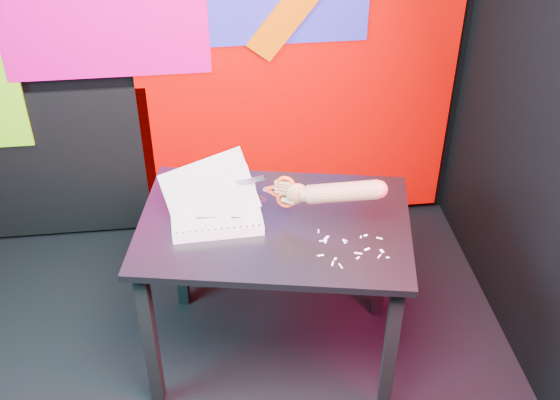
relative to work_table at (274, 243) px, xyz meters
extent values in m
cube|color=#C40200|center=(0.23, 0.97, 0.21)|extent=(1.60, 0.02, 1.60)
cube|color=black|center=(-1.17, 0.97, -0.19)|extent=(1.30, 0.02, 0.85)
cube|color=black|center=(-0.52, -0.20, -0.28)|extent=(0.06, 0.06, 0.72)
cube|color=black|center=(-0.41, 0.38, -0.28)|extent=(0.06, 0.06, 0.72)
cube|color=black|center=(0.41, -0.38, -0.28)|extent=(0.06, 0.06, 0.72)
cube|color=black|center=(0.52, 0.20, -0.28)|extent=(0.06, 0.06, 0.72)
cube|color=#38383B|center=(0.00, 0.00, 0.09)|extent=(1.18, 0.90, 0.03)
cube|color=white|center=(-0.22, 0.04, 0.13)|extent=(0.36, 0.27, 0.04)
cube|color=white|center=(-0.22, 0.04, 0.15)|extent=(0.36, 0.27, 0.00)
cube|color=white|center=(-0.22, 0.04, 0.15)|extent=(0.36, 0.26, 0.11)
cube|color=white|center=(-0.23, 0.06, 0.18)|extent=(0.38, 0.25, 0.18)
cube|color=white|center=(-0.24, 0.07, 0.22)|extent=(0.40, 0.22, 0.26)
cylinder|color=black|center=(-0.38, -0.08, 0.15)|extent=(0.01, 0.01, 0.00)
cylinder|color=black|center=(-0.35, -0.08, 0.15)|extent=(0.01, 0.01, 0.00)
cylinder|color=black|center=(-0.33, -0.08, 0.15)|extent=(0.01, 0.01, 0.00)
cylinder|color=black|center=(-0.30, -0.08, 0.15)|extent=(0.01, 0.01, 0.00)
cylinder|color=black|center=(-0.28, -0.08, 0.15)|extent=(0.01, 0.01, 0.00)
cylinder|color=black|center=(-0.26, -0.07, 0.15)|extent=(0.01, 0.01, 0.00)
cylinder|color=black|center=(-0.23, -0.07, 0.15)|extent=(0.01, 0.01, 0.00)
cylinder|color=black|center=(-0.21, -0.07, 0.15)|extent=(0.01, 0.01, 0.00)
cylinder|color=black|center=(-0.18, -0.07, 0.15)|extent=(0.01, 0.01, 0.00)
cylinder|color=black|center=(-0.16, -0.07, 0.15)|extent=(0.01, 0.01, 0.00)
cylinder|color=black|center=(-0.14, -0.07, 0.15)|extent=(0.01, 0.01, 0.00)
cylinder|color=black|center=(-0.11, -0.07, 0.15)|extent=(0.01, 0.01, 0.00)
cylinder|color=black|center=(-0.09, -0.07, 0.15)|extent=(0.01, 0.01, 0.00)
cylinder|color=black|center=(-0.06, -0.07, 0.15)|extent=(0.01, 0.01, 0.00)
cylinder|color=black|center=(-0.39, 0.15, 0.15)|extent=(0.01, 0.01, 0.00)
cylinder|color=black|center=(-0.36, 0.15, 0.15)|extent=(0.01, 0.01, 0.00)
cylinder|color=black|center=(-0.34, 0.15, 0.15)|extent=(0.01, 0.01, 0.00)
cylinder|color=black|center=(-0.31, 0.16, 0.15)|extent=(0.01, 0.01, 0.00)
cylinder|color=black|center=(-0.29, 0.16, 0.15)|extent=(0.01, 0.01, 0.00)
cylinder|color=black|center=(-0.27, 0.16, 0.15)|extent=(0.01, 0.01, 0.00)
cylinder|color=black|center=(-0.24, 0.16, 0.15)|extent=(0.01, 0.01, 0.00)
cylinder|color=black|center=(-0.22, 0.16, 0.15)|extent=(0.01, 0.01, 0.00)
cylinder|color=black|center=(-0.19, 0.16, 0.15)|extent=(0.01, 0.01, 0.00)
cylinder|color=black|center=(-0.17, 0.16, 0.15)|extent=(0.01, 0.01, 0.00)
cylinder|color=black|center=(-0.15, 0.16, 0.15)|extent=(0.01, 0.01, 0.00)
cylinder|color=black|center=(-0.12, 0.16, 0.15)|extent=(0.01, 0.01, 0.00)
cylinder|color=black|center=(-0.10, 0.16, 0.15)|extent=(0.01, 0.01, 0.00)
cylinder|color=black|center=(-0.07, 0.17, 0.15)|extent=(0.01, 0.01, 0.00)
cube|color=black|center=(-0.31, 0.09, 0.15)|extent=(0.06, 0.01, 0.00)
cube|color=black|center=(-0.21, 0.07, 0.15)|extent=(0.05, 0.01, 0.00)
cube|color=black|center=(-0.26, 0.00, 0.15)|extent=(0.08, 0.01, 0.00)
cube|color=black|center=(-0.15, -0.01, 0.15)|extent=(0.04, 0.01, 0.00)
cube|color=#9A9AAB|center=(-0.09, 0.07, 0.27)|extent=(0.13, 0.05, 0.07)
cube|color=#9A9AAB|center=(-0.09, 0.07, 0.21)|extent=(0.13, 0.05, 0.07)
cylinder|color=#9A9AAB|center=(-0.03, 0.04, 0.24)|extent=(0.02, 0.02, 0.01)
cube|color=red|center=(-0.01, 0.03, 0.23)|extent=(0.05, 0.03, 0.03)
cube|color=red|center=(-0.01, 0.03, 0.25)|extent=(0.05, 0.03, 0.03)
torus|color=red|center=(0.05, 0.01, 0.27)|extent=(0.08, 0.04, 0.07)
torus|color=red|center=(0.05, 0.01, 0.20)|extent=(0.08, 0.04, 0.07)
ellipsoid|color=brown|center=(0.09, -0.01, 0.24)|extent=(0.09, 0.05, 0.09)
cylinder|color=brown|center=(0.05, 0.01, 0.23)|extent=(0.07, 0.04, 0.02)
cylinder|color=brown|center=(0.05, 0.01, 0.25)|extent=(0.06, 0.04, 0.02)
cylinder|color=brown|center=(0.05, 0.01, 0.27)|extent=(0.06, 0.04, 0.02)
cylinder|color=brown|center=(0.05, 0.01, 0.28)|extent=(0.05, 0.03, 0.02)
cylinder|color=brown|center=(0.05, 0.00, 0.21)|extent=(0.06, 0.05, 0.03)
cylinder|color=brown|center=(0.13, -0.02, 0.24)|extent=(0.07, 0.07, 0.06)
cylinder|color=brown|center=(0.25, -0.07, 0.28)|extent=(0.29, 0.17, 0.14)
sphere|color=brown|center=(0.37, -0.12, 0.31)|extent=(0.07, 0.07, 0.07)
cube|color=white|center=(0.32, -0.13, 0.11)|extent=(0.01, 0.01, 0.00)
cube|color=white|center=(0.16, -0.08, 0.11)|extent=(0.01, 0.02, 0.00)
cube|color=white|center=(0.39, -0.15, 0.11)|extent=(0.02, 0.02, 0.00)
cube|color=white|center=(0.28, -0.25, 0.11)|extent=(0.02, 0.01, 0.00)
cube|color=white|center=(0.18, -0.14, 0.11)|extent=(0.01, 0.02, 0.00)
cube|color=white|center=(0.36, -0.25, 0.11)|extent=(0.02, 0.02, 0.00)
cube|color=white|center=(0.17, -0.14, 0.11)|extent=(0.02, 0.01, 0.00)
cube|color=white|center=(0.18, -0.27, 0.11)|extent=(0.01, 0.03, 0.00)
cube|color=white|center=(0.15, -0.22, 0.11)|extent=(0.02, 0.01, 0.00)
cube|color=white|center=(0.21, -0.28, 0.11)|extent=(0.01, 0.03, 0.00)
cube|color=white|center=(0.29, -0.22, 0.11)|extent=(0.03, 0.02, 0.00)
cube|color=white|center=(0.39, -0.26, 0.11)|extent=(0.01, 0.01, 0.00)
cube|color=white|center=(0.19, -0.12, 0.11)|extent=(0.02, 0.03, 0.00)
cube|color=white|center=(0.25, -0.15, 0.11)|extent=(0.02, 0.02, 0.00)
cube|color=white|center=(0.25, -0.15, 0.11)|extent=(0.02, 0.02, 0.00)
cube|color=white|center=(0.20, -0.24, 0.11)|extent=(0.01, 0.02, 0.00)
cube|color=white|center=(0.38, -0.22, 0.11)|extent=(0.01, 0.02, 0.00)
cube|color=white|center=(0.34, -0.12, 0.11)|extent=(0.02, 0.02, 0.00)
cube|color=white|center=(0.33, -0.20, 0.11)|extent=(0.02, 0.02, 0.00)
camera|label=1|loc=(-0.23, -2.15, 1.80)|focal=45.00mm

